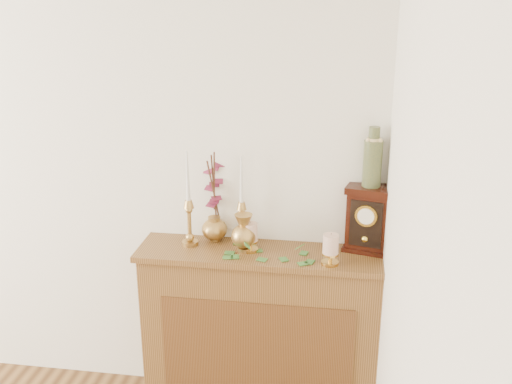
% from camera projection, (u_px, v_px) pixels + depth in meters
% --- Properties ---
extents(console_shelf, '(1.24, 0.34, 0.93)m').
position_uv_depth(console_shelf, '(260.00, 337.00, 3.14)').
color(console_shelf, brown).
rests_on(console_shelf, ground).
extents(candlestick_left, '(0.08, 0.08, 0.49)m').
position_uv_depth(candlestick_left, '(189.00, 215.00, 3.00)').
color(candlestick_left, tan).
rests_on(candlestick_left, console_shelf).
extents(candlestick_center, '(0.08, 0.08, 0.47)m').
position_uv_depth(candlestick_center, '(242.00, 216.00, 3.01)').
color(candlestick_center, tan).
rests_on(candlestick_center, console_shelf).
extents(bud_vase, '(0.12, 0.12, 0.20)m').
position_uv_depth(bud_vase, '(244.00, 233.00, 2.94)').
color(bud_vase, tan).
rests_on(bud_vase, console_shelf).
extents(ginger_jar, '(0.20, 0.21, 0.49)m').
position_uv_depth(ginger_jar, '(215.00, 198.00, 3.07)').
color(ginger_jar, tan).
rests_on(ginger_jar, console_shelf).
extents(pillar_candle_left, '(0.08, 0.08, 0.16)m').
position_uv_depth(pillar_candle_left, '(250.00, 236.00, 2.96)').
color(pillar_candle_left, gold).
rests_on(pillar_candle_left, console_shelf).
extents(pillar_candle_right, '(0.08, 0.08, 0.16)m').
position_uv_depth(pillar_candle_right, '(331.00, 248.00, 2.81)').
color(pillar_candle_right, gold).
rests_on(pillar_candle_right, console_shelf).
extents(ivy_garland, '(0.42, 0.17, 0.08)m').
position_uv_depth(ivy_garland, '(271.00, 255.00, 2.91)').
color(ivy_garland, '#366B28').
rests_on(ivy_garland, console_shelf).
extents(mantel_clock, '(0.25, 0.20, 0.34)m').
position_uv_depth(mantel_clock, '(369.00, 219.00, 2.94)').
color(mantel_clock, black).
rests_on(mantel_clock, console_shelf).
extents(ceramic_vase, '(0.09, 0.09, 0.29)m').
position_uv_depth(ceramic_vase, '(373.00, 160.00, 2.85)').
color(ceramic_vase, '#1C382A').
rests_on(ceramic_vase, mantel_clock).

